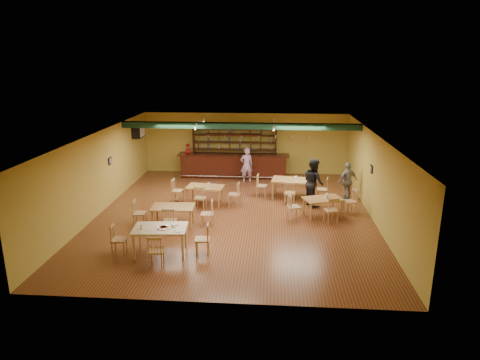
# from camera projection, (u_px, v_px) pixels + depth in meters

# --- Properties ---
(floor) EXTENTS (12.00, 12.00, 0.00)m
(floor) POSITION_uv_depth(u_px,v_px,m) (234.00, 214.00, 15.88)
(floor) COLOR #5A2D19
(floor) RESTS_ON ground
(ceiling_beam) EXTENTS (10.00, 0.30, 0.25)m
(ceiling_beam) POSITION_uv_depth(u_px,v_px,m) (240.00, 126.00, 17.78)
(ceiling_beam) COLOR #10321F
(ceiling_beam) RESTS_ON ceiling
(track_rail_left) EXTENTS (0.05, 2.50, 0.05)m
(track_rail_left) POSITION_uv_depth(u_px,v_px,m) (200.00, 122.00, 18.47)
(track_rail_left) COLOR silver
(track_rail_left) RESTS_ON ceiling
(track_rail_right) EXTENTS (0.05, 2.50, 0.05)m
(track_rail_right) POSITION_uv_depth(u_px,v_px,m) (274.00, 122.00, 18.23)
(track_rail_right) COLOR silver
(track_rail_right) RESTS_ON ceiling
(ac_unit) EXTENTS (0.34, 0.70, 0.48)m
(ac_unit) POSITION_uv_depth(u_px,v_px,m) (138.00, 131.00, 19.62)
(ac_unit) COLOR silver
(ac_unit) RESTS_ON wall_left
(picture_left) EXTENTS (0.04, 0.34, 0.28)m
(picture_left) POSITION_uv_depth(u_px,v_px,m) (110.00, 161.00, 16.74)
(picture_left) COLOR black
(picture_left) RESTS_ON wall_left
(picture_right) EXTENTS (0.04, 0.34, 0.28)m
(picture_right) POSITION_uv_depth(u_px,v_px,m) (371.00, 169.00, 15.53)
(picture_right) COLOR black
(picture_right) RESTS_ON wall_right
(bar_counter) EXTENTS (5.34, 0.85, 1.13)m
(bar_counter) POSITION_uv_depth(u_px,v_px,m) (234.00, 166.00, 20.70)
(bar_counter) COLOR black
(bar_counter) RESTS_ON ground
(back_bar_hutch) EXTENTS (4.13, 0.40, 2.28)m
(back_bar_hutch) POSITION_uv_depth(u_px,v_px,m) (235.00, 151.00, 21.15)
(back_bar_hutch) COLOR black
(back_bar_hutch) RESTS_ON ground
(poinsettia) EXTENTS (0.33, 0.33, 0.46)m
(poinsettia) POSITION_uv_depth(u_px,v_px,m) (188.00, 149.00, 20.64)
(poinsettia) COLOR #AD101C
(poinsettia) RESTS_ON bar_counter
(dining_table_a) EXTENTS (1.52, 1.02, 0.71)m
(dining_table_a) POSITION_uv_depth(u_px,v_px,m) (205.00, 195.00, 16.94)
(dining_table_a) COLOR #966135
(dining_table_a) RESTS_ON ground
(dining_table_b) EXTENTS (1.72, 1.17, 0.80)m
(dining_table_b) POSITION_uv_depth(u_px,v_px,m) (292.00, 189.00, 17.58)
(dining_table_b) COLOR #966135
(dining_table_b) RESTS_ON ground
(dining_table_c) EXTENTS (1.48, 0.94, 0.72)m
(dining_table_c) POSITION_uv_depth(u_px,v_px,m) (173.00, 216.00, 14.66)
(dining_table_c) COLOR #966135
(dining_table_c) RESTS_ON ground
(dining_table_d) EXTENTS (1.55, 1.22, 0.68)m
(dining_table_d) POSITION_uv_depth(u_px,v_px,m) (322.00, 207.00, 15.62)
(dining_table_d) COLOR #966135
(dining_table_d) RESTS_ON ground
(near_table) EXTENTS (1.63, 1.12, 0.83)m
(near_table) POSITION_uv_depth(u_px,v_px,m) (161.00, 241.00, 12.55)
(near_table) COLOR tan
(near_table) RESTS_ON ground
(pizza_tray) EXTENTS (0.45, 0.45, 0.01)m
(pizza_tray) POSITION_uv_depth(u_px,v_px,m) (164.00, 227.00, 12.43)
(pizza_tray) COLOR silver
(pizza_tray) RESTS_ON near_table
(parmesan_shaker) EXTENTS (0.08, 0.08, 0.11)m
(parmesan_shaker) POSITION_uv_depth(u_px,v_px,m) (141.00, 227.00, 12.30)
(parmesan_shaker) COLOR #EAE5C6
(parmesan_shaker) RESTS_ON near_table
(napkin_stack) EXTENTS (0.25, 0.23, 0.03)m
(napkin_stack) POSITION_uv_depth(u_px,v_px,m) (175.00, 225.00, 12.62)
(napkin_stack) COLOR white
(napkin_stack) RESTS_ON near_table
(pizza_server) EXTENTS (0.33, 0.19, 0.00)m
(pizza_server) POSITION_uv_depth(u_px,v_px,m) (170.00, 227.00, 12.47)
(pizza_server) COLOR silver
(pizza_server) RESTS_ON pizza_tray
(side_plate) EXTENTS (0.24, 0.24, 0.01)m
(side_plate) POSITION_uv_depth(u_px,v_px,m) (179.00, 231.00, 12.18)
(side_plate) COLOR white
(side_plate) RESTS_ON near_table
(patron_bar) EXTENTS (0.67, 0.54, 1.62)m
(patron_bar) POSITION_uv_depth(u_px,v_px,m) (247.00, 165.00, 19.79)
(patron_bar) COLOR #9751B1
(patron_bar) RESTS_ON ground
(patron_right_a) EXTENTS (1.00, 1.11, 1.88)m
(patron_right_a) POSITION_uv_depth(u_px,v_px,m) (314.00, 182.00, 16.61)
(patron_right_a) COLOR black
(patron_right_a) RESTS_ON ground
(patron_right_b) EXTENTS (0.98, 0.78, 1.56)m
(patron_right_b) POSITION_uv_depth(u_px,v_px,m) (348.00, 181.00, 17.32)
(patron_right_b) COLOR gray
(patron_right_b) RESTS_ON ground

